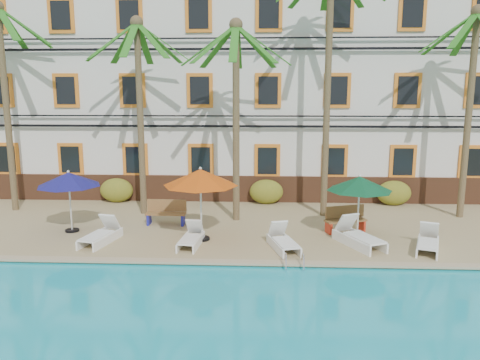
# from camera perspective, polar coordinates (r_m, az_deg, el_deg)

# --- Properties ---
(ground) EXTENTS (100.00, 100.00, 0.00)m
(ground) POSITION_cam_1_polar(r_m,az_deg,el_deg) (14.85, -2.36, -9.75)
(ground) COLOR #384C23
(ground) RESTS_ON ground
(pool_deck) EXTENTS (30.00, 12.00, 0.25)m
(pool_deck) POSITION_cam_1_polar(r_m,az_deg,el_deg) (19.57, -1.07, -4.31)
(pool_deck) COLOR tan
(pool_deck) RESTS_ON ground
(pool_coping) EXTENTS (30.00, 0.35, 0.06)m
(pool_coping) POSITION_cam_1_polar(r_m,az_deg,el_deg) (13.92, -2.70, -9.96)
(pool_coping) COLOR tan
(pool_coping) RESTS_ON pool_deck
(hotel_building) EXTENTS (25.40, 6.44, 10.22)m
(hotel_building) POSITION_cam_1_polar(r_m,az_deg,el_deg) (23.88, -0.31, 11.13)
(hotel_building) COLOR silver
(hotel_building) RESTS_ON pool_deck
(palm_a) EXTENTS (4.09, 4.09, 8.50)m
(palm_a) POSITION_cam_1_polar(r_m,az_deg,el_deg) (21.59, -26.83, 10.79)
(palm_a) COLOR brown
(palm_a) RESTS_ON pool_deck
(palm_b) EXTENTS (4.09, 4.09, 7.83)m
(palm_b) POSITION_cam_1_polar(r_m,az_deg,el_deg) (19.19, -12.18, 10.69)
(palm_b) COLOR brown
(palm_b) RESTS_ON pool_deck
(palm_c) EXTENTS (4.09, 4.09, 7.60)m
(palm_c) POSITION_cam_1_polar(r_m,az_deg,el_deg) (17.77, -0.48, 10.51)
(palm_c) COLOR brown
(palm_c) RESTS_ON pool_deck
(palm_d) EXTENTS (4.09, 4.09, 9.99)m
(palm_d) POSITION_cam_1_polar(r_m,az_deg,el_deg) (18.78, 10.74, 14.48)
(palm_d) COLOR brown
(palm_d) RESTS_ON pool_deck
(palm_e) EXTENTS (4.09, 4.09, 8.13)m
(palm_e) POSITION_cam_1_polar(r_m,az_deg,el_deg) (20.23, 26.36, 10.32)
(palm_e) COLOR brown
(palm_e) RESTS_ON pool_deck
(shrub_left) EXTENTS (1.50, 0.90, 1.10)m
(shrub_left) POSITION_cam_1_polar(r_m,az_deg,el_deg) (21.94, -14.81, -1.21)
(shrub_left) COLOR #2D5418
(shrub_left) RESTS_ON pool_deck
(shrub_mid) EXTENTS (1.50, 0.90, 1.10)m
(shrub_mid) POSITION_cam_1_polar(r_m,az_deg,el_deg) (20.93, 3.23, -1.43)
(shrub_mid) COLOR #2D5418
(shrub_mid) RESTS_ON pool_deck
(shrub_right) EXTENTS (1.50, 0.90, 1.10)m
(shrub_right) POSITION_cam_1_polar(r_m,az_deg,el_deg) (21.72, 18.24, -1.51)
(shrub_right) COLOR #2D5418
(shrub_right) RESTS_ON pool_deck
(umbrella_blue) EXTENTS (2.22, 2.22, 2.23)m
(umbrella_blue) POSITION_cam_1_polar(r_m,az_deg,el_deg) (17.55, -20.16, 0.05)
(umbrella_blue) COLOR black
(umbrella_blue) RESTS_ON pool_deck
(umbrella_red) EXTENTS (2.51, 2.51, 2.51)m
(umbrella_red) POSITION_cam_1_polar(r_m,az_deg,el_deg) (15.53, -4.83, 0.27)
(umbrella_red) COLOR black
(umbrella_red) RESTS_ON pool_deck
(umbrella_green) EXTENTS (2.21, 2.21, 2.22)m
(umbrella_green) POSITION_cam_1_polar(r_m,az_deg,el_deg) (16.23, 14.37, -0.47)
(umbrella_green) COLOR black
(umbrella_green) RESTS_ON pool_deck
(lounger_b) EXTENTS (1.03, 1.93, 0.86)m
(lounger_b) POSITION_cam_1_polar(r_m,az_deg,el_deg) (16.29, -16.59, -6.37)
(lounger_b) COLOR white
(lounger_b) RESTS_ON pool_deck
(lounger_c) EXTENTS (0.73, 1.68, 0.77)m
(lounger_c) POSITION_cam_1_polar(r_m,az_deg,el_deg) (15.44, -5.98, -7.03)
(lounger_c) COLOR white
(lounger_c) RESTS_ON pool_deck
(lounger_d) EXTENTS (1.08, 1.85, 0.82)m
(lounger_d) POSITION_cam_1_polar(r_m,az_deg,el_deg) (15.06, 5.27, -7.41)
(lounger_d) COLOR white
(lounger_d) RESTS_ON pool_deck
(lounger_e) EXTENTS (1.52, 2.13, 0.95)m
(lounger_e) POSITION_cam_1_polar(r_m,az_deg,el_deg) (15.81, 14.20, -6.66)
(lounger_e) COLOR white
(lounger_e) RESTS_ON pool_deck
(lounger_f) EXTENTS (1.20, 1.86, 0.83)m
(lounger_f) POSITION_cam_1_polar(r_m,az_deg,el_deg) (16.01, 21.95, -7.06)
(lounger_f) COLOR white
(lounger_f) RESTS_ON pool_deck
(bench_left) EXTENTS (1.51, 0.50, 0.93)m
(bench_left) POSITION_cam_1_polar(r_m,az_deg,el_deg) (17.92, -8.97, -3.88)
(bench_left) COLOR olive
(bench_left) RESTS_ON pool_deck
(bench_right) EXTENTS (1.57, 0.92, 0.93)m
(bench_right) POSITION_cam_1_polar(r_m,az_deg,el_deg) (17.20, 12.62, -4.63)
(bench_right) COLOR olive
(bench_right) RESTS_ON pool_deck
(pool_ladder) EXTENTS (0.54, 0.74, 0.74)m
(pool_ladder) POSITION_cam_1_polar(r_m,az_deg,el_deg) (13.81, 6.63, -10.32)
(pool_ladder) COLOR silver
(pool_ladder) RESTS_ON ground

